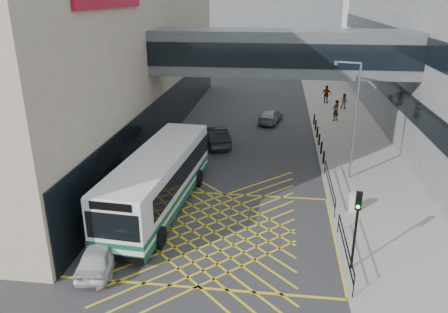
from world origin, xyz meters
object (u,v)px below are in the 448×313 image
at_px(car_silver, 271,116).
at_px(street_lamp, 353,114).
at_px(car_white, 100,254).
at_px(pedestrian_b, 344,101).
at_px(pedestrian_c, 327,94).
at_px(traffic_light, 357,220).
at_px(litter_bin, 354,202).
at_px(car_dark, 216,136).
at_px(bus, 160,179).
at_px(pedestrian_a, 336,110).

bearing_deg(car_silver, street_lamp, 123.49).
bearing_deg(car_white, car_silver, -112.62).
xyz_separation_m(street_lamp, pedestrian_b, (2.15, 18.28, -3.40)).
bearing_deg(pedestrian_c, car_silver, 75.11).
distance_m(traffic_light, litter_bin, 6.01).
relative_size(car_dark, traffic_light, 1.30).
xyz_separation_m(car_dark, traffic_light, (8.21, -16.02, 1.82)).
height_order(street_lamp, litter_bin, street_lamp).
bearing_deg(street_lamp, traffic_light, -78.99).
distance_m(car_white, traffic_light, 11.06).
relative_size(bus, car_dark, 2.47).
distance_m(car_white, pedestrian_b, 32.81).
bearing_deg(bus, pedestrian_c, 70.58).
bearing_deg(traffic_light, bus, 166.79).
bearing_deg(car_dark, pedestrian_b, -152.42).
relative_size(litter_bin, pedestrian_a, 0.52).
height_order(car_silver, pedestrian_c, pedestrian_c).
bearing_deg(bus, car_dark, 86.54).
relative_size(car_silver, pedestrian_b, 2.67).
bearing_deg(pedestrian_a, litter_bin, 44.33).
relative_size(litter_bin, pedestrian_c, 0.52).
distance_m(traffic_light, pedestrian_a, 24.19).
xyz_separation_m(bus, pedestrian_b, (13.03, 23.69, -0.81)).
distance_m(car_silver, pedestrian_a, 6.09).
height_order(bus, traffic_light, traffic_light).
height_order(car_dark, street_lamp, street_lamp).
bearing_deg(pedestrian_b, car_white, -111.41).
bearing_deg(pedestrian_b, car_silver, -139.60).
relative_size(car_silver, traffic_light, 1.13).
bearing_deg(litter_bin, street_lamp, 86.64).
xyz_separation_m(bus, car_silver, (5.63, 18.27, -1.11)).
bearing_deg(car_silver, car_dark, 71.39).
bearing_deg(car_white, pedestrian_b, -122.55).
bearing_deg(traffic_light, pedestrian_a, 99.16).
height_order(car_dark, pedestrian_c, pedestrian_c).
height_order(car_white, car_dark, car_dark).
height_order(bus, car_dark, bus).
bearing_deg(pedestrian_a, pedestrian_b, -149.43).
relative_size(car_white, pedestrian_c, 2.06).
bearing_deg(pedestrian_b, pedestrian_a, -102.78).
bearing_deg(litter_bin, pedestrian_a, 86.79).
relative_size(bus, car_white, 3.01).
xyz_separation_m(bus, car_white, (-1.15, -5.90, -1.13)).
xyz_separation_m(car_white, pedestrian_b, (14.18, 29.59, 0.32)).
relative_size(street_lamp, pedestrian_c, 3.84).
distance_m(car_dark, pedestrian_c, 18.01).
height_order(car_white, pedestrian_a, pedestrian_a).
relative_size(bus, street_lamp, 1.62).
distance_m(car_white, litter_bin, 13.47).
bearing_deg(car_silver, car_white, 85.61).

